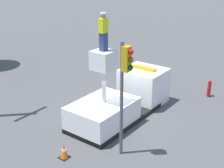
# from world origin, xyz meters

# --- Properties ---
(ground_plane) EXTENTS (120.00, 120.00, 0.00)m
(ground_plane) POSITION_xyz_m (0.00, 0.00, 0.00)
(ground_plane) COLOR #4C4C4F
(bucket_truck) EXTENTS (6.64, 2.44, 3.97)m
(bucket_truck) POSITION_xyz_m (0.65, 0.00, 0.86)
(bucket_truck) COLOR black
(bucket_truck) RESTS_ON ground
(worker) EXTENTS (0.40, 0.26, 1.75)m
(worker) POSITION_xyz_m (-0.97, 0.00, 4.85)
(worker) COLOR navy
(worker) RESTS_ON bucket_truck
(traffic_light_pole) EXTENTS (0.34, 0.57, 5.00)m
(traffic_light_pole) POSITION_xyz_m (-2.42, -2.21, 3.54)
(traffic_light_pole) COLOR #515156
(traffic_light_pole) RESTS_ON ground
(fire_hydrant) EXTENTS (0.46, 0.22, 1.07)m
(fire_hydrant) POSITION_xyz_m (5.86, -2.85, 0.53)
(fire_hydrant) COLOR red
(fire_hydrant) RESTS_ON ground
(traffic_cone_rear) EXTENTS (0.42, 0.42, 0.68)m
(traffic_cone_rear) POSITION_xyz_m (-4.15, -0.32, 0.32)
(traffic_cone_rear) COLOR black
(traffic_cone_rear) RESTS_ON ground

